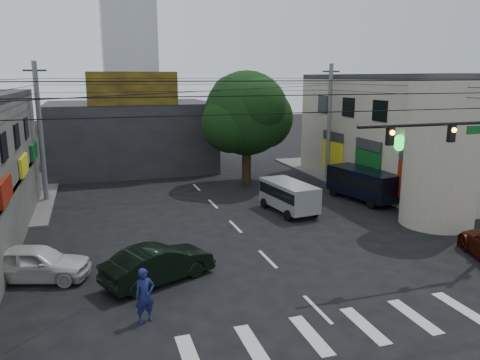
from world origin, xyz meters
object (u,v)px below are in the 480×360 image
street_tree (247,114)px  traffic_officer (145,295)px  traffic_gantry (465,157)px  utility_pole_far_right (329,124)px  silver_minivan (289,198)px  white_compact (36,263)px  utility_pole_far_left (41,133)px  dark_sedan (159,264)px  navy_van (363,185)px

street_tree → traffic_officer: bearing=-117.8°
street_tree → traffic_gantry: size_ratio=1.21×
utility_pole_far_right → silver_minivan: 10.46m
white_compact → traffic_officer: (3.89, -4.78, 0.21)m
utility_pole_far_left → dark_sedan: bearing=-70.0°
navy_van → traffic_officer: size_ratio=2.92×
white_compact → utility_pole_far_left: bearing=19.9°
dark_sedan → traffic_officer: traffic_officer is taller
traffic_gantry → utility_pole_far_right: bearing=81.1°
white_compact → silver_minivan: (13.86, 5.86, 0.20)m
street_tree → dark_sedan: street_tree is taller
utility_pole_far_left → dark_sedan: 16.27m
street_tree → navy_van: street_tree is taller
utility_pole_far_right → dark_sedan: bearing=-136.4°
street_tree → utility_pole_far_left: size_ratio=0.95×
silver_minivan → utility_pole_far_left: bearing=56.2°
street_tree → dark_sedan: size_ratio=1.77×
silver_minivan → traffic_officer: size_ratio=2.39×
traffic_gantry → navy_van: 11.63m
utility_pole_far_right → traffic_officer: utility_pole_far_right is taller
dark_sedan → traffic_officer: size_ratio=2.57×
utility_pole_far_left → traffic_officer: 18.85m
traffic_gantry → white_compact: size_ratio=1.53×
utility_pole_far_left → white_compact: bearing=-87.4°
dark_sedan → navy_van: navy_van is taller
street_tree → white_compact: (-13.89, -14.16, -4.73)m
dark_sedan → white_compact: (-4.79, 1.70, -0.02)m
silver_minivan → navy_van: bearing=-86.5°
traffic_gantry → utility_pole_far_left: bearing=137.1°
navy_van → white_compact: bearing=98.4°
street_tree → utility_pole_far_left: 14.56m
utility_pole_far_right → traffic_officer: bearing=-132.6°
utility_pole_far_left → traffic_officer: utility_pole_far_left is taller
dark_sedan → white_compact: bearing=46.8°
dark_sedan → traffic_gantry: bearing=-123.1°
utility_pole_far_right → navy_van: size_ratio=1.64×
traffic_gantry → navy_van: bearing=79.1°
white_compact → traffic_gantry: bearing=-84.9°
street_tree → white_compact: bearing=-134.4°
street_tree → traffic_gantry: street_tree is taller
street_tree → traffic_gantry: 18.42m
utility_pole_far_right → dark_sedan: size_ratio=1.87×
utility_pole_far_left → silver_minivan: size_ratio=2.01×
dark_sedan → silver_minivan: size_ratio=1.08×
navy_van → traffic_officer: 19.78m
white_compact → navy_van: (19.81, 6.97, 0.32)m
dark_sedan → white_compact: 5.09m
traffic_officer → traffic_gantry: bearing=-10.5°
utility_pole_far_left → silver_minivan: 16.61m
utility_pole_far_right → silver_minivan: bearing=-131.8°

